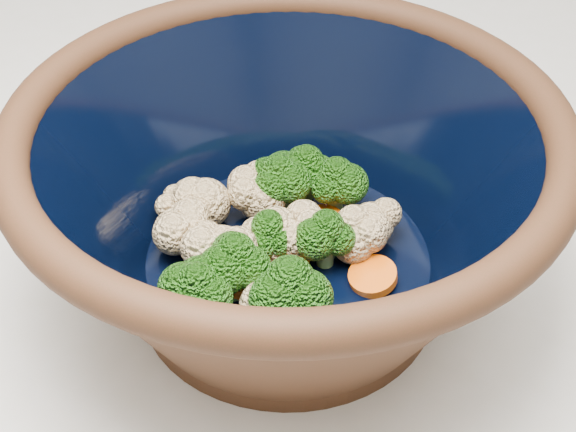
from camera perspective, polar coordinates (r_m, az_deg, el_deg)
name	(u,v)px	position (r m, az deg, el deg)	size (l,w,h in m)	color
mixing_bowl	(288,199)	(0.48, 0.00, 1.24)	(0.35, 0.35, 0.14)	black
vegetable_pile	(272,233)	(0.50, -1.16, -1.21)	(0.16, 0.17, 0.05)	#608442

